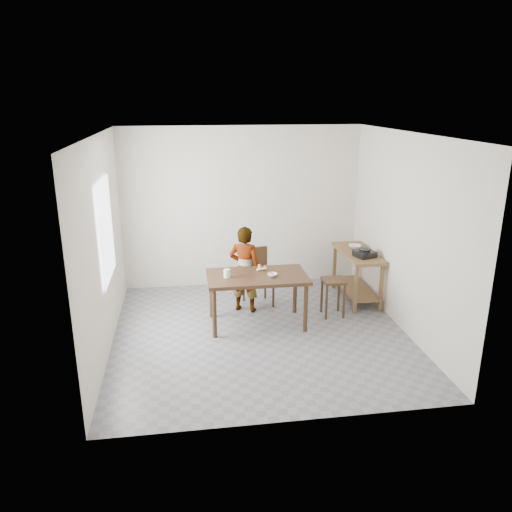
{
  "coord_description": "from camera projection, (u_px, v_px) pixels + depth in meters",
  "views": [
    {
      "loc": [
        -0.99,
        -6.2,
        3.13
      ],
      "look_at": [
        0.0,
        0.4,
        1.0
      ],
      "focal_mm": 35.0,
      "sensor_mm": 36.0,
      "label": 1
    }
  ],
  "objects": [
    {
      "name": "banana",
      "position": [
        262.0,
        269.0,
        7.16
      ],
      "size": [
        0.18,
        0.14,
        0.06
      ],
      "primitive_type": null,
      "rotation": [
        0.0,
        0.0,
        0.15
      ],
      "color": "yellow",
      "rests_on": "dining_table"
    },
    {
      "name": "wall_right",
      "position": [
        407.0,
        234.0,
        6.8
      ],
      "size": [
        0.04,
        4.0,
        2.7
      ],
      "primitive_type": "cube",
      "color": "beige",
      "rests_on": "ground"
    },
    {
      "name": "glass_tumbler",
      "position": [
        227.0,
        273.0,
        6.88
      ],
      "size": [
        0.12,
        0.12,
        0.11
      ],
      "primitive_type": "cylinder",
      "rotation": [
        0.0,
        0.0,
        -0.33
      ],
      "color": "white",
      "rests_on": "dining_table"
    },
    {
      "name": "prep_counter",
      "position": [
        356.0,
        276.0,
        7.99
      ],
      "size": [
        0.5,
        1.2,
        0.8
      ],
      "primitive_type": null,
      "color": "brown",
      "rests_on": "floor"
    },
    {
      "name": "window_pane",
      "position": [
        106.0,
        230.0,
        6.38
      ],
      "size": [
        0.02,
        1.1,
        1.3
      ],
      "primitive_type": "cube",
      "color": "white",
      "rests_on": "wall_left"
    },
    {
      "name": "small_bowl",
      "position": [
        272.0,
        275.0,
        6.93
      ],
      "size": [
        0.16,
        0.16,
        0.04
      ],
      "primitive_type": "imported",
      "rotation": [
        0.0,
        0.0,
        0.18
      ],
      "color": "silver",
      "rests_on": "dining_table"
    },
    {
      "name": "stool",
      "position": [
        333.0,
        297.0,
        7.42
      ],
      "size": [
        0.33,
        0.33,
        0.57
      ],
      "primitive_type": null,
      "rotation": [
        0.0,
        0.0,
        -0.01
      ],
      "color": "#3B2615",
      "rests_on": "floor"
    },
    {
      "name": "wall_back",
      "position": [
        242.0,
        207.0,
        8.42
      ],
      "size": [
        4.0,
        0.04,
        2.7
      ],
      "primitive_type": "cube",
      "color": "beige",
      "rests_on": "ground"
    },
    {
      "name": "ceiling",
      "position": [
        261.0,
        132.0,
        6.1
      ],
      "size": [
        4.0,
        4.0,
        0.04
      ],
      "primitive_type": "cube",
      "color": "white",
      "rests_on": "wall_back"
    },
    {
      "name": "wall_front",
      "position": [
        295.0,
        299.0,
        4.62
      ],
      "size": [
        4.0,
        0.04,
        2.7
      ],
      "primitive_type": "cube",
      "color": "beige",
      "rests_on": "ground"
    },
    {
      "name": "child",
      "position": [
        245.0,
        269.0,
        7.48
      ],
      "size": [
        0.57,
        0.49,
        1.33
      ],
      "primitive_type": "imported",
      "rotation": [
        0.0,
        0.0,
        2.72
      ],
      "color": "white",
      "rests_on": "floor"
    },
    {
      "name": "dining_table",
      "position": [
        257.0,
        300.0,
        7.1
      ],
      "size": [
        1.4,
        0.8,
        0.75
      ],
      "primitive_type": null,
      "color": "#3B2615",
      "rests_on": "floor"
    },
    {
      "name": "floor",
      "position": [
        260.0,
        334.0,
        6.93
      ],
      "size": [
        4.0,
        4.0,
        0.04
      ],
      "primitive_type": "cube",
      "color": "slate",
      "rests_on": "ground"
    },
    {
      "name": "dining_chair",
      "position": [
        258.0,
        278.0,
        7.78
      ],
      "size": [
        0.5,
        0.5,
        0.88
      ],
      "primitive_type": null,
      "rotation": [
        0.0,
        0.0,
        0.19
      ],
      "color": "#3B2615",
      "rests_on": "floor"
    },
    {
      "name": "wall_left",
      "position": [
        101.0,
        246.0,
        6.23
      ],
      "size": [
        0.04,
        4.0,
        2.7
      ],
      "primitive_type": "cube",
      "color": "beige",
      "rests_on": "ground"
    },
    {
      "name": "gas_burner",
      "position": [
        365.0,
        254.0,
        7.62
      ],
      "size": [
        0.34,
        0.34,
        0.09
      ],
      "primitive_type": "cube",
      "rotation": [
        0.0,
        0.0,
        0.29
      ],
      "color": "black",
      "rests_on": "prep_counter"
    },
    {
      "name": "serving_bowl",
      "position": [
        355.0,
        247.0,
        8.06
      ],
      "size": [
        0.26,
        0.26,
        0.05
      ],
      "primitive_type": "imported",
      "rotation": [
        0.0,
        0.0,
        -0.4
      ],
      "color": "silver",
      "rests_on": "prep_counter"
    }
  ]
}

